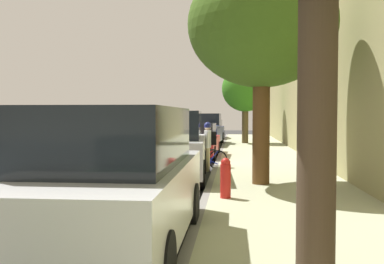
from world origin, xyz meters
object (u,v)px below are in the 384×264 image
object	(u,v)px
parked_suv_white_second	(115,180)
street_tree_far_end	(245,89)
bicycle_at_curb	(203,159)
parked_pickup_dark_blue_farthest	(204,131)
parked_suv_silver_mid	(171,145)
street_tree_mid_block	(262,26)
fire_hydrant	(226,178)
parked_sedan_red_far	(196,141)
parked_sedan_grey_end	(211,130)
cyclist_with_backpack	(209,141)

from	to	relation	value
parked_suv_white_second	street_tree_far_end	xyz separation A→B (m)	(2.26, 20.93, 2.40)
parked_suv_white_second	bicycle_at_curb	bearing A→B (deg)	86.82
parked_suv_white_second	parked_pickup_dark_blue_farthest	size ratio (longest dim) A/B	0.87
parked_suv_silver_mid	street_tree_mid_block	world-z (taller)	street_tree_mid_block
parked_suv_silver_mid	bicycle_at_curb	size ratio (longest dim) A/B	2.80
parked_suv_silver_mid	fire_hydrant	world-z (taller)	parked_suv_silver_mid
parked_sedan_red_far	street_tree_mid_block	xyz separation A→B (m)	(2.27, -7.47, 3.34)
parked_sedan_grey_end	street_tree_far_end	bearing A→B (deg)	-65.82
parked_suv_silver_mid	street_tree_mid_block	bearing A→B (deg)	-27.31
bicycle_at_curb	fire_hydrant	bearing A→B (deg)	-81.34
parked_sedan_red_far	cyclist_with_backpack	size ratio (longest dim) A/B	2.71
parked_pickup_dark_blue_farthest	parked_sedan_grey_end	world-z (taller)	parked_pickup_dark_blue_farthest
parked_sedan_red_far	parked_sedan_grey_end	size ratio (longest dim) A/B	1.00
parked_suv_white_second	parked_suv_silver_mid	xyz separation A→B (m)	(-0.21, 6.62, 0.00)
parked_suv_white_second	parked_pickup_dark_blue_farthest	world-z (taller)	parked_suv_white_second
parked_sedan_red_far	street_tree_far_end	xyz separation A→B (m)	(2.27, 8.12, 2.67)
parked_sedan_red_far	cyclist_with_backpack	xyz separation A→B (m)	(0.76, -4.00, 0.24)
parked_suv_silver_mid	parked_pickup_dark_blue_farthest	xyz separation A→B (m)	(0.06, 13.12, -0.13)
cyclist_with_backpack	parked_suv_silver_mid	bearing A→B (deg)	-113.40
parked_suv_white_second	street_tree_mid_block	world-z (taller)	street_tree_mid_block
bicycle_at_curb	parked_sedan_red_far	bearing A→B (deg)	98.49
parked_suv_silver_mid	parked_sedan_grey_end	bearing A→B (deg)	89.67
parked_suv_white_second	fire_hydrant	xyz separation A→B (m)	(1.41, 3.40, -0.45)
parked_pickup_dark_blue_farthest	street_tree_mid_block	size ratio (longest dim) A/B	0.97
cyclist_with_backpack	fire_hydrant	xyz separation A→B (m)	(0.67, -5.42, -0.41)
parked_suv_silver_mid	parked_sedan_red_far	xyz separation A→B (m)	(0.19, 6.19, -0.27)
cyclist_with_backpack	street_tree_mid_block	xyz separation A→B (m)	(1.51, -3.47, 3.10)
cyclist_with_backpack	street_tree_mid_block	world-z (taller)	street_tree_mid_block
parked_sedan_red_far	parked_suv_silver_mid	bearing A→B (deg)	-91.79
street_tree_far_end	fire_hydrant	xyz separation A→B (m)	(-0.85, -17.53, -2.85)
parked_suv_white_second	parked_sedan_grey_end	size ratio (longest dim) A/B	1.06
parked_suv_white_second	street_tree_far_end	bearing A→B (deg)	83.85
parked_pickup_dark_blue_farthest	parked_sedan_grey_end	bearing A→B (deg)	89.56
parked_sedan_grey_end	cyclist_with_backpack	world-z (taller)	cyclist_with_backpack
street_tree_mid_block	fire_hydrant	bearing A→B (deg)	-113.46
fire_hydrant	street_tree_mid_block	bearing A→B (deg)	66.54
parked_sedan_grey_end	street_tree_mid_block	bearing A→B (deg)	-83.55
parked_sedan_grey_end	street_tree_far_end	distance (m)	6.34
bicycle_at_curb	street_tree_mid_block	distance (m)	5.68
parked_sedan_red_far	fire_hydrant	xyz separation A→B (m)	(1.42, -9.42, -0.17)
fire_hydrant	bicycle_at_curb	bearing A→B (deg)	98.66
parked_suv_silver_mid	cyclist_with_backpack	size ratio (longest dim) A/B	2.92
parked_pickup_dark_blue_farthest	parked_sedan_red_far	bearing A→B (deg)	-88.91
parked_suv_white_second	bicycle_at_curb	size ratio (longest dim) A/B	2.75
parked_suv_silver_mid	cyclist_with_backpack	distance (m)	2.39
parked_sedan_red_far	cyclist_with_backpack	bearing A→B (deg)	-79.30
parked_sedan_grey_end	street_tree_mid_block	world-z (taller)	street_tree_mid_block
street_tree_mid_block	parked_suv_silver_mid	bearing A→B (deg)	152.69
parked_sedan_grey_end	cyclist_with_backpack	bearing A→B (deg)	-87.24
parked_pickup_dark_blue_farthest	bicycle_at_curb	bearing A→B (deg)	-86.39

